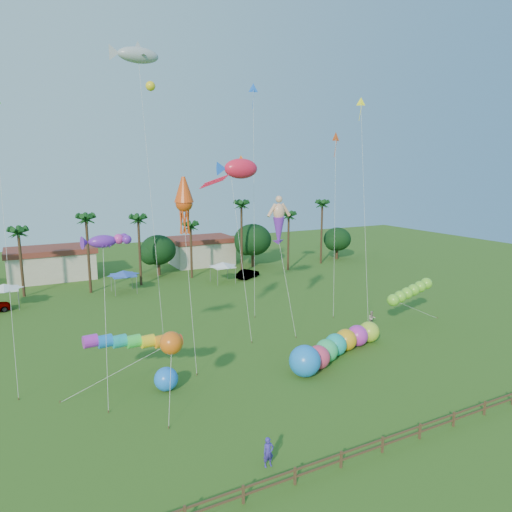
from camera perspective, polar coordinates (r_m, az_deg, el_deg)
name	(u,v)px	position (r m, az deg, el deg)	size (l,w,h in m)	color
ground	(322,406)	(33.81, 8.23, -18.07)	(160.00, 160.00, 0.00)	#285116
tree_line	(176,248)	(72.12, -9.97, 0.99)	(69.46, 8.91, 11.00)	#3A2819
buildings_row	(125,260)	(76.65, -16.02, -0.43)	(35.00, 7.00, 4.00)	beige
tent_row	(124,274)	(62.81, -16.14, -2.12)	(31.00, 4.00, 0.60)	white
fence	(383,443)	(29.54, 15.55, -21.59)	(36.12, 0.12, 1.00)	brown
car_b	(248,274)	(69.48, -1.03, -2.23)	(1.47, 4.21, 1.39)	#4C4C54
spectator_a	(268,452)	(27.44, 1.56, -23.31)	(0.62, 0.41, 1.71)	#382C9C
spectator_b	(372,318)	(50.19, 14.28, -7.56)	(0.76, 0.59, 1.56)	#A49089
caterpillar_inflatable	(334,347)	(40.98, 9.71, -11.16)	(12.19, 6.01, 2.54)	#DA3961
blue_ball	(166,379)	(35.81, -11.17, -14.85)	(1.78, 1.78, 1.78)	#1B76FB
rainbow_tube	(152,345)	(35.82, -12.85, -10.82)	(10.20, 1.47, 3.73)	red
green_worm	(393,300)	(49.26, 16.78, -5.30)	(10.24, 1.71, 3.78)	#6FCD2D
orange_ball_kite	(171,343)	(30.95, -10.55, -10.65)	(1.89, 2.60, 5.81)	orange
merman_kite	(279,224)	(46.27, 2.86, 4.06)	(2.09, 4.60, 13.26)	#ECAC86
fish_kite	(241,169)	(46.30, -1.89, 10.86)	(5.37, 6.02, 17.47)	#F01A3A
shark_kite	(138,55)	(47.79, -14.50, 23.11)	(5.37, 6.56, 27.68)	#99A2A7
squid_kite	(184,203)	(37.97, -8.98, 6.52)	(1.64, 4.25, 15.80)	#DC4611
lobster_kite	(103,241)	(34.75, -18.62, 1.73)	(3.90, 5.70, 11.81)	#6A22AD
delta_kite_red	(336,140)	(53.21, 9.95, 14.04)	(2.65, 3.42, 20.41)	#E14C19
delta_kite_yellow	(361,110)	(49.25, 13.00, 17.41)	(1.68, 4.38, 23.41)	#FCFF1A
delta_kite_blue	(253,94)	(53.36, -0.34, 19.63)	(2.38, 3.94, 25.63)	blue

